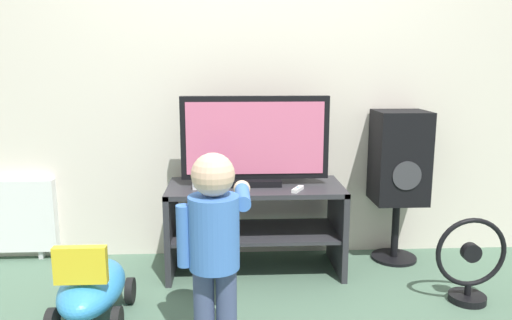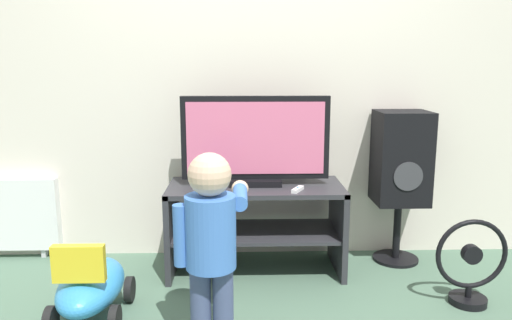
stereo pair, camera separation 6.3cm
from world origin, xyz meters
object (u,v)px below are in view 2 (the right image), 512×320
object	(u,v)px
game_console	(197,183)
child	(211,233)
floor_fan	(471,266)
television	(255,142)
remote_primary	(298,189)
radiator	(1,214)
ride_on_toy	(91,286)
speaker_tower	(401,162)

from	to	relation	value
game_console	child	size ratio (longest dim) A/B	0.17
child	floor_fan	size ratio (longest dim) A/B	1.89
television	remote_primary	size ratio (longest dim) A/B	7.14
game_console	child	distance (m)	0.83
radiator	ride_on_toy	bearing A→B (deg)	-45.15
child	ride_on_toy	distance (m)	0.79
television	floor_fan	distance (m)	1.44
child	ride_on_toy	size ratio (longest dim) A/B	1.53
child	ride_on_toy	bearing A→B (deg)	159.70
television	floor_fan	size ratio (longest dim) A/B	1.88
child	speaker_tower	world-z (taller)	speaker_tower
radiator	remote_primary	bearing A→B (deg)	-11.91
television	ride_on_toy	bearing A→B (deg)	-144.80
game_console	remote_primary	size ratio (longest dim) A/B	1.19
speaker_tower	child	bearing A→B (deg)	-141.00
remote_primary	floor_fan	bearing A→B (deg)	-20.58
child	radiator	bearing A→B (deg)	143.84
television	speaker_tower	bearing A→B (deg)	6.09
television	game_console	xyz separation A→B (m)	(-0.37, -0.05, -0.25)
ride_on_toy	radiator	world-z (taller)	radiator
television	child	bearing A→B (deg)	-104.97
television	floor_fan	world-z (taller)	television
speaker_tower	radiator	size ratio (longest dim) A/B	1.30
ride_on_toy	speaker_tower	bearing A→B (deg)	21.46
remote_primary	child	size ratio (longest dim) A/B	0.14
radiator	speaker_tower	bearing A→B (deg)	-2.89
floor_fan	radiator	bearing A→B (deg)	165.25
ride_on_toy	floor_fan	bearing A→B (deg)	2.60
speaker_tower	radiator	world-z (taller)	speaker_tower
television	ride_on_toy	world-z (taller)	television
child	television	bearing A→B (deg)	75.03
game_console	child	xyz separation A→B (m)	(0.14, -0.82, -0.04)
speaker_tower	floor_fan	xyz separation A→B (m)	(0.22, -0.64, -0.47)
game_console	speaker_tower	size ratio (longest dim) A/B	0.15
remote_primary	radiator	world-z (taller)	remote_primary
television	remote_primary	bearing A→B (deg)	-35.85
child	floor_fan	distance (m)	1.50
child	ride_on_toy	world-z (taller)	child
speaker_tower	radiator	xyz separation A→B (m)	(-2.72, 0.14, -0.38)
child	ride_on_toy	xyz separation A→B (m)	(-0.66, 0.24, -0.37)
game_console	child	bearing A→B (deg)	-80.48
remote_primary	radiator	distance (m)	2.07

